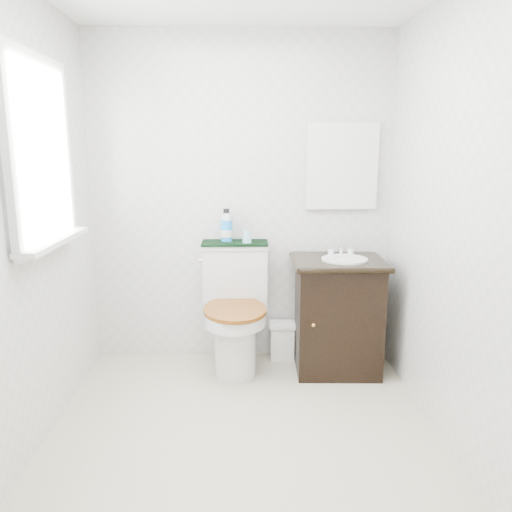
{
  "coord_description": "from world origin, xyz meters",
  "views": [
    {
      "loc": [
        -0.01,
        -2.47,
        1.58
      ],
      "look_at": [
        0.09,
        0.75,
        0.88
      ],
      "focal_mm": 35.0,
      "sensor_mm": 36.0,
      "label": 1
    }
  ],
  "objects": [
    {
      "name": "trash_bin",
      "position": [
        0.31,
        1.1,
        0.15
      ],
      "size": [
        0.2,
        0.17,
        0.28
      ],
      "color": "white",
      "rests_on": "floor"
    },
    {
      "name": "wall_front",
      "position": [
        0.0,
        -1.2,
        1.2
      ],
      "size": [
        2.4,
        0.0,
        2.4
      ],
      "primitive_type": "plane",
      "rotation": [
        -1.57,
        0.0,
        0.0
      ],
      "color": "silver",
      "rests_on": "ground"
    },
    {
      "name": "towel",
      "position": [
        -0.05,
        1.09,
        0.91
      ],
      "size": [
        0.48,
        0.22,
        0.02
      ],
      "primitive_type": "cube",
      "color": "black",
      "rests_on": "toilet"
    },
    {
      "name": "wall_back",
      "position": [
        0.0,
        1.2,
        1.2
      ],
      "size": [
        2.4,
        0.0,
        2.4
      ],
      "primitive_type": "plane",
      "rotation": [
        1.57,
        0.0,
        0.0
      ],
      "color": "silver",
      "rests_on": "ground"
    },
    {
      "name": "vanity",
      "position": [
        0.68,
        0.9,
        0.43
      ],
      "size": [
        0.64,
        0.55,
        0.92
      ],
      "color": "black",
      "rests_on": "floor"
    },
    {
      "name": "mouthwash_bottle",
      "position": [
        -0.11,
        1.12,
        1.02
      ],
      "size": [
        0.08,
        0.08,
        0.24
      ],
      "color": "#1A87DE",
      "rests_on": "towel"
    },
    {
      "name": "wall_left",
      "position": [
        -1.1,
        0.0,
        1.2
      ],
      "size": [
        0.0,
        2.4,
        2.4
      ],
      "primitive_type": "plane",
      "rotation": [
        1.57,
        0.0,
        1.57
      ],
      "color": "silver",
      "rests_on": "ground"
    },
    {
      "name": "mirror",
      "position": [
        0.73,
        1.18,
        1.45
      ],
      "size": [
        0.5,
        0.02,
        0.6
      ],
      "primitive_type": "cube",
      "color": "silver",
      "rests_on": "wall_back"
    },
    {
      "name": "wall_right",
      "position": [
        1.1,
        0.0,
        1.2
      ],
      "size": [
        0.0,
        2.4,
        2.4
      ],
      "primitive_type": "plane",
      "rotation": [
        1.57,
        0.0,
        -1.57
      ],
      "color": "silver",
      "rests_on": "ground"
    },
    {
      "name": "toilet",
      "position": [
        -0.05,
        0.96,
        0.39
      ],
      "size": [
        0.49,
        0.66,
        0.9
      ],
      "color": "silver",
      "rests_on": "floor"
    },
    {
      "name": "window",
      "position": [
        -1.07,
        0.25,
        1.55
      ],
      "size": [
        0.02,
        0.7,
        0.9
      ],
      "primitive_type": "cube",
      "color": "white",
      "rests_on": "wall_left"
    },
    {
      "name": "floor",
      "position": [
        0.0,
        0.0,
        0.0
      ],
      "size": [
        2.4,
        2.4,
        0.0
      ],
      "primitive_type": "plane",
      "color": "#C0B89A",
      "rests_on": "ground"
    },
    {
      "name": "soap_bar",
      "position": [
        0.64,
        1.01,
        0.83
      ],
      "size": [
        0.06,
        0.04,
        0.02
      ],
      "primitive_type": "ellipsoid",
      "color": "#197778",
      "rests_on": "vanity"
    },
    {
      "name": "cup",
      "position": [
        0.04,
        1.05,
        0.96
      ],
      "size": [
        0.07,
        0.07,
        0.09
      ],
      "primitive_type": "cone",
      "color": "#81BAD3",
      "rests_on": "towel"
    }
  ]
}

